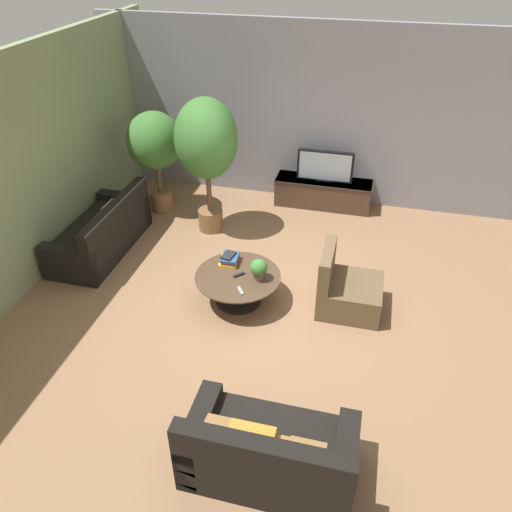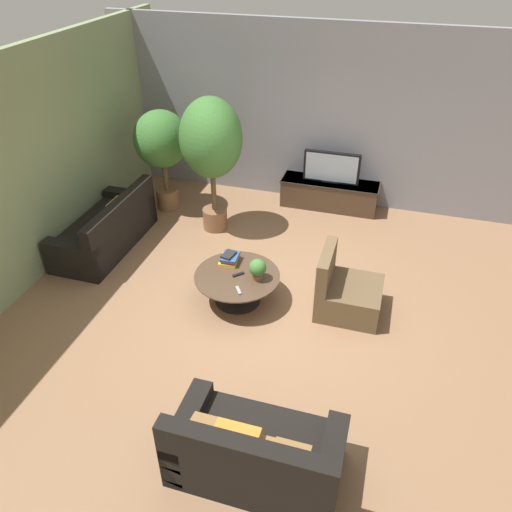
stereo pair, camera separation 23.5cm
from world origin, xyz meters
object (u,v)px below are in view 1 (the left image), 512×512
potted_palm_corner (206,143)px  couch_by_wall (102,234)px  potted_plant_tabletop (259,269)px  television (325,166)px  potted_palm_tall (155,145)px  media_console (323,192)px  couch_near_entry (268,453)px  armchair_wicker (346,290)px  coffee_table (238,283)px

potted_palm_corner → couch_by_wall: bearing=-144.3°
couch_by_wall → potted_plant_tabletop: (2.62, -0.69, 0.29)m
television → couch_by_wall: 3.83m
potted_palm_tall → potted_palm_corner: potted_palm_corner is taller
media_console → couch_by_wall: size_ratio=0.91×
potted_palm_tall → potted_palm_corner: size_ratio=0.80×
couch_near_entry → armchair_wicker: (0.44, 2.57, -0.02)m
media_console → television: bearing=-90.0°
armchair_wicker → potted_palm_tall: bearing=60.8°
couch_near_entry → potted_plant_tabletop: 2.47m
television → armchair_wicker: bearing=-76.1°
television → potted_palm_tall: 2.87m
armchair_wicker → potted_palm_corner: size_ratio=0.40×
television → potted_palm_corner: bearing=-143.2°
media_console → armchair_wicker: 2.81m
television → potted_palm_corner: (-1.67, -1.25, 0.73)m
media_console → couch_by_wall: bearing=-143.7°
coffee_table → potted_palm_tall: (-1.99, 2.11, 0.90)m
media_console → potted_palm_tall: 2.99m
couch_by_wall → armchair_wicker: bearing=82.8°
media_console → potted_plant_tabletop: bearing=-98.5°
media_console → potted_palm_corner: 2.42m
potted_palm_corner → potted_plant_tabletop: potted_palm_corner is taller
coffee_table → armchair_wicker: bearing=8.7°
potted_palm_corner → media_console: bearing=36.9°
television → armchair_wicker: 2.85m
couch_near_entry → armchair_wicker: bearing=-99.7°
coffee_table → armchair_wicker: size_ratio=1.31×
coffee_table → potted_palm_tall: potted_palm_tall is taller
armchair_wicker → potted_palm_corner: 3.02m
armchair_wicker → potted_plant_tabletop: (-1.12, -0.22, 0.30)m
media_console → potted_plant_tabletop: potted_plant_tabletop is taller
media_console → armchair_wicker: armchair_wicker is taller
couch_by_wall → potted_plant_tabletop: 2.73m
couch_by_wall → couch_near_entry: (3.30, -3.04, 0.00)m
media_console → coffee_table: size_ratio=1.50×
couch_by_wall → media_console: bearing=126.3°
coffee_table → couch_by_wall: couch_by_wall is taller
couch_by_wall → potted_palm_tall: bearing=166.2°
potted_palm_tall → coffee_table: bearing=-46.6°
television → potted_palm_tall: bearing=-163.0°
television → potted_plant_tabletop: (-0.44, -2.94, -0.18)m
potted_plant_tabletop → potted_palm_tall: bearing=137.1°
couch_by_wall → armchair_wicker: (3.74, -0.47, -0.02)m
media_console → potted_plant_tabletop: (-0.44, -2.94, 0.32)m
coffee_table → couch_by_wall: (-2.34, 0.69, -0.00)m
media_console → couch_by_wall: 3.80m
couch_near_entry → coffee_table: bearing=-68.0°
armchair_wicker → potted_plant_tabletop: size_ratio=2.96×
television → armchair_wicker: (0.67, -2.72, -0.48)m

